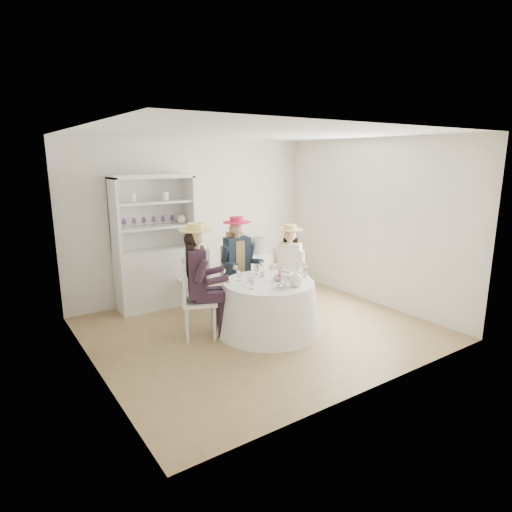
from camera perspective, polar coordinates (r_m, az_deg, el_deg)
ground at (r=6.21m, az=0.53°, el=-9.65°), size 4.50×4.50×0.00m
ceiling at (r=5.74m, az=0.58°, el=16.07°), size 4.50×4.50×0.00m
wall_back at (r=7.53m, az=-8.18°, el=4.93°), size 4.50×0.00×4.50m
wall_front at (r=4.37m, az=15.68°, el=-1.32°), size 4.50×0.00×4.50m
wall_left at (r=4.93m, az=-21.48°, el=-0.15°), size 0.00×4.50×4.50m
wall_right at (r=7.33m, az=15.21°, el=4.38°), size 0.00×4.50×4.50m
tea_table at (r=6.02m, az=1.68°, el=-6.76°), size 1.46×1.46×0.72m
hutch at (r=7.10m, az=-13.25°, el=-0.62°), size 1.33×0.65×2.14m
side_table at (r=8.00m, az=-0.01°, el=-1.95°), size 0.48×0.48×0.65m
hatbox at (r=7.89m, az=-0.01°, el=1.39°), size 0.33×0.33×0.30m
guest_left at (r=5.71m, az=-7.63°, el=-2.43°), size 0.65×0.59×1.57m
guest_mid at (r=6.68m, az=-2.44°, el=-0.32°), size 0.55×0.57×1.51m
guest_right at (r=6.76m, az=4.44°, el=-0.86°), size 0.59×0.57×1.38m
spare_chair at (r=6.78m, az=-8.09°, el=-2.94°), size 0.47×0.47×1.01m
teacup_a at (r=5.81m, az=-0.69°, el=-3.33°), size 0.10×0.10×0.07m
teacup_b at (r=6.13m, az=0.87°, el=-2.51°), size 0.07×0.07×0.06m
teacup_c at (r=6.12m, az=3.39°, el=-2.53°), size 0.10×0.10×0.07m
flower_bowl at (r=5.97m, az=3.49°, el=-2.99°), size 0.29×0.29×0.06m
flower_arrangement at (r=5.95m, az=3.52°, el=-2.53°), size 0.17×0.17×0.06m
table_teapot at (r=5.69m, az=5.33°, el=-3.25°), size 0.26×0.18×0.19m
sandwich_plate at (r=5.62m, az=3.40°, el=-4.15°), size 0.25×0.25×0.06m
cupcake_stand at (r=6.16m, az=6.11°, el=-2.05°), size 0.23×0.23×0.22m
stemware_set at (r=5.88m, az=1.71°, el=-2.74°), size 0.87×0.90×0.15m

